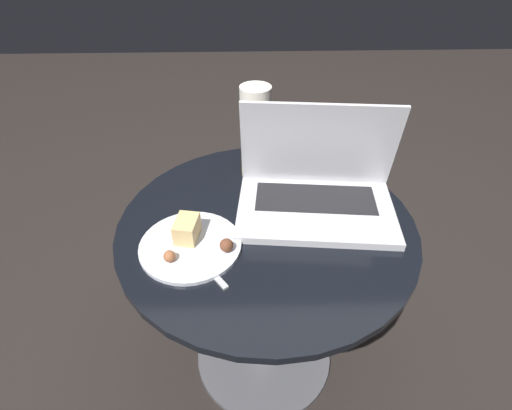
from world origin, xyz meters
TOP-DOWN VIEW (x-y plane):
  - ground_plane at (0.00, 0.00)m, footprint 6.00×6.00m
  - table at (0.00, 0.00)m, footprint 0.68×0.68m
  - laptop at (0.12, 0.06)m, footprint 0.38×0.26m
  - beer_glass at (-0.02, 0.21)m, footprint 0.08×0.08m
  - snack_plate at (-0.16, -0.07)m, footprint 0.22×0.22m
  - fork at (-0.15, -0.11)m, footprint 0.12×0.16m

SIDE VIEW (x-z plane):
  - ground_plane at x=0.00m, z-range 0.00..0.00m
  - table at x=0.00m, z-range 0.11..0.66m
  - fork at x=-0.15m, z-range 0.55..0.56m
  - snack_plate at x=-0.16m, z-range 0.53..0.59m
  - laptop at x=0.12m, z-range 0.48..0.72m
  - beer_glass at x=-0.02m, z-range 0.55..0.79m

